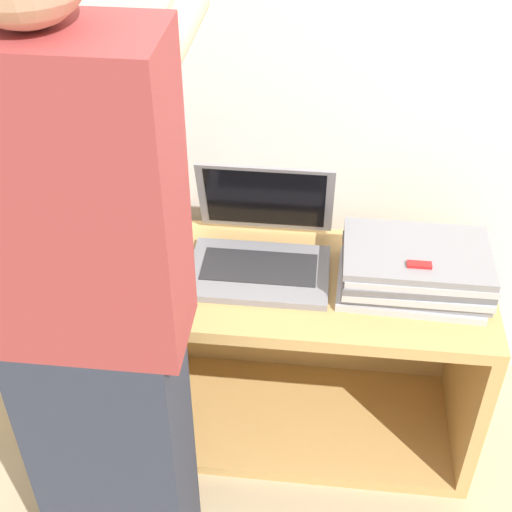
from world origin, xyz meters
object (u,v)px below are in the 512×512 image
person (90,319)px  laptop_open (261,247)px  laptop_stack_right (415,269)px  laptop_stack_left (111,251)px

person → laptop_open: bearing=60.2°
laptop_stack_right → person: person is taller
person → laptop_stack_left: bearing=103.2°
laptop_stack_left → person: bearing=-76.8°
laptop_open → laptop_stack_left: laptop_open is taller
laptop_stack_left → person: size_ratio=0.24×
laptop_stack_right → person: (-0.69, -0.46, 0.18)m
laptop_open → laptop_stack_right: bearing=-7.6°
laptop_open → laptop_stack_right: 0.41m
laptop_open → person: person is taller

